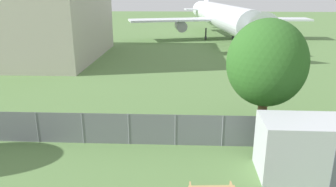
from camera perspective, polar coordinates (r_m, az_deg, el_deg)
name	(u,v)px	position (r m, az deg, el deg)	size (l,w,h in m)	color
hangar_building	(5,7)	(45.02, -26.56, 13.31)	(22.01, 17.88, 13.81)	#ADA899
perimeter_fence	(175,130)	(17.83, 1.29, -6.37)	(56.07, 0.07, 1.78)	slate
airplane	(222,17)	(55.17, 9.36, 13.06)	(30.21, 37.95, 11.67)	white
portable_cabin	(315,148)	(16.36, 24.27, -8.66)	(5.01, 2.44, 2.69)	silver
tree_left_of_cabin	(267,63)	(19.00, 16.80, 5.07)	(4.45, 4.45, 6.72)	brown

